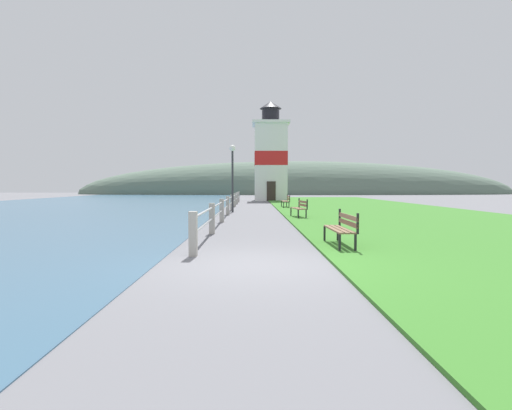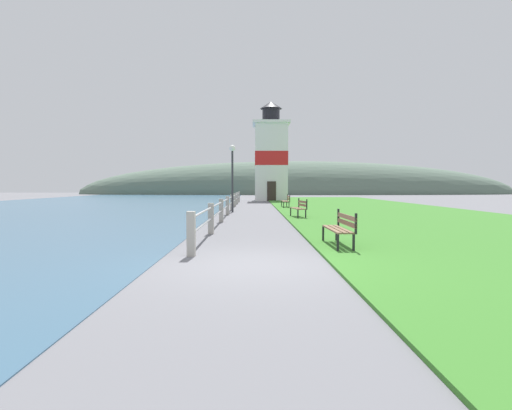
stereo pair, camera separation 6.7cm
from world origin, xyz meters
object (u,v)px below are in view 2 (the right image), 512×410
lamp_post (232,166)px  park_bench_near (341,227)px  lighthouse (271,157)px  park_bench_midway (300,207)px  park_bench_far (286,200)px

lamp_post → park_bench_near: bearing=-75.5°
lighthouse → lamp_post: 18.84m
park_bench_midway → lighthouse: bearing=-96.2°
park_bench_far → lighthouse: size_ratio=0.17×
park_bench_far → lighthouse: bearing=-88.7°
park_bench_far → lamp_post: 6.22m
lighthouse → lamp_post: size_ratio=2.61×
park_bench_midway → park_bench_near: bearing=82.6°
lamp_post → lighthouse: bearing=80.6°
park_bench_near → park_bench_far: bearing=-91.4°
park_bench_near → park_bench_midway: bearing=-91.2°
park_bench_midway → park_bench_far: same height
park_bench_near → park_bench_midway: same height
lighthouse → park_bench_midway: bearing=-88.9°
park_bench_midway → lighthouse: size_ratio=0.16×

